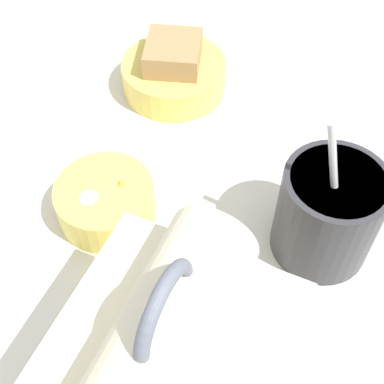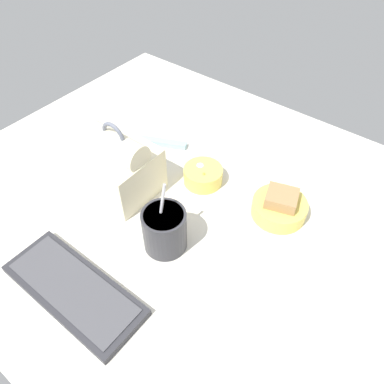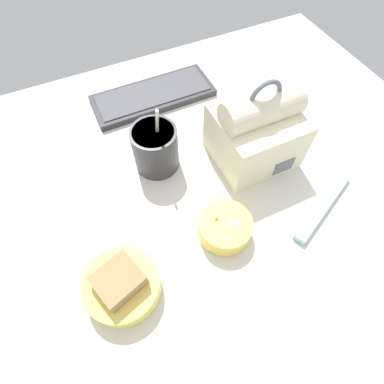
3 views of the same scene
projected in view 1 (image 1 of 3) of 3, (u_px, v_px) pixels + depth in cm
name	position (u px, v px, depth cm)	size (l,w,h in cm)	color
desk_surface	(194.00, 212.00, 61.33)	(140.00, 110.00, 2.00)	silver
lunch_bag	(170.00, 370.00, 40.91)	(17.85, 16.66, 21.50)	#EFE5C1
soup_cup	(328.00, 213.00, 53.01)	(10.23, 10.23, 18.11)	#333338
bento_bowl_sandwich	(174.00, 72.00, 70.86)	(13.78, 13.78, 7.39)	#EFD65B
bento_bowl_snacks	(106.00, 201.00, 58.00)	(10.71, 10.71, 5.42)	#EFD65B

